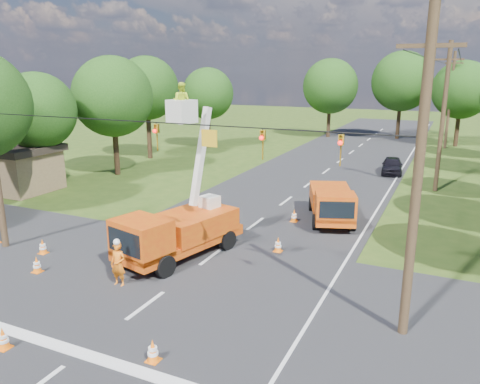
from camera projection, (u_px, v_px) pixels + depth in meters
The scene contains 28 objects.
ground at pixel (309, 185), 34.20m from camera, with size 140.00×140.00×0.00m, color #2D4715.
road_main at pixel (309, 185), 34.20m from camera, with size 12.00×100.00×0.06m, color black.
road_cross at pixel (176, 284), 18.39m from camera, with size 56.00×10.00×0.07m, color black.
stop_bar at pixel (81, 355), 13.83m from camera, with size 9.00×0.45×0.02m, color silver.
edge_line at pixel (388, 193), 31.93m from camera, with size 0.12×90.00×0.02m, color silver.
bucket_truck at pixel (177, 224), 20.56m from camera, with size 3.67×6.46×7.66m.
second_truck at pixel (332, 203), 25.70m from camera, with size 3.72×5.82×2.05m.
ground_worker at pixel (118, 264), 18.03m from camera, with size 0.65×0.43×1.78m, color orange.
distant_car at pixel (392, 165), 37.75m from camera, with size 1.57×3.91×1.33m, color black.
traffic_cone_0 at pixel (3, 339), 14.01m from camera, with size 0.38×0.38×0.71m.
traffic_cone_1 at pixel (153, 351), 13.39m from camera, with size 0.38×0.38×0.71m.
traffic_cone_2 at pixel (278, 245), 21.50m from camera, with size 0.38×0.38×0.71m.
traffic_cone_3 at pixel (294, 216), 25.75m from camera, with size 0.38×0.38×0.71m.
traffic_cone_4 at pixel (37, 265), 19.30m from camera, with size 0.38×0.38×0.71m.
traffic_cone_5 at pixel (43, 247), 21.27m from camera, with size 0.38×0.38×0.71m.
traffic_cone_7 at pixel (354, 197), 29.43m from camera, with size 0.38×0.38×0.71m.
pole_right_near at pixel (418, 178), 13.65m from camera, with size 1.80×0.30×10.00m.
pole_right_mid at pixel (443, 117), 31.21m from camera, with size 1.80×0.30×10.00m.
pole_right_far at pixel (450, 100), 48.78m from camera, with size 1.80×0.30×10.00m.
signal_span at pixel (225, 139), 15.99m from camera, with size 18.00×0.29×1.07m.
shed at pixel (16, 167), 32.30m from camera, with size 5.50×4.50×3.15m.
tree_left_c at pixel (37, 111), 31.60m from camera, with size 5.20×5.20×8.06m.
tree_left_d at pixel (113, 97), 36.09m from camera, with size 6.20×6.20×9.24m.
tree_left_e at pixel (147, 88), 42.87m from camera, with size 5.80×5.80×9.41m.
tree_left_f at pixel (208, 94), 49.29m from camera, with size 5.40×5.40×8.40m.
tree_far_a at pixel (330, 86), 56.61m from camera, with size 6.60×6.60×9.50m.
tree_far_b at pixel (402, 81), 54.97m from camera, with size 7.00×7.00×10.32m.
tree_far_c at pixel (462, 90), 49.89m from camera, with size 6.20×6.20×9.18m.
Camera 1 is at (9.36, -12.26, 8.17)m, focal length 35.00 mm.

